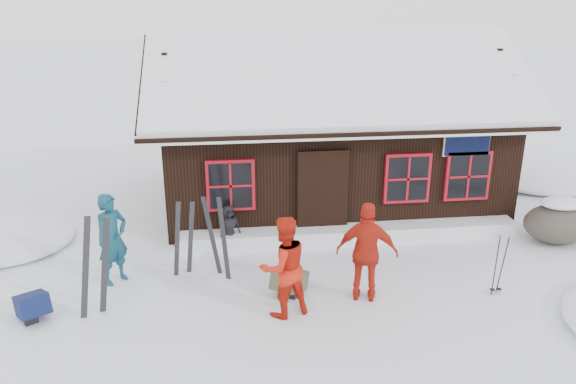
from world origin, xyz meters
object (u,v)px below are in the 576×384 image
Objects in this scene: boulder at (559,222)px; backpack_olive at (289,284)px; skier_orange_right at (367,252)px; skier_crouched at (229,227)px; backpack_blue at (33,309)px; skier_teal at (112,239)px; ski_pair_left at (95,268)px; ski_poles at (499,266)px; skier_orange_left at (284,267)px.

boulder is 6.38m from backpack_olive.
skier_crouched is at bearing -29.31° from skier_orange_right.
backpack_olive is at bearing -26.44° from backpack_blue.
ski_pair_left is (-0.09, -1.15, -0.01)m from skier_teal.
backpack_olive is (-1.33, 0.37, -0.75)m from skier_orange_right.
skier_teal is 2.77× the size of backpack_blue.
skier_crouched is 0.62× the size of boulder.
skier_teal is 1.82× the size of skier_crouched.
ski_poles is at bearing -165.91° from skier_orange_right.
skier_crouched reaches higher than boulder.
skier_orange_right is 1.56× the size of ski_poles.
backpack_olive is at bearing -60.04° from skier_teal.
skier_orange_right is 5.23m from boulder.
skier_orange_left is at bearing -71.92° from skier_teal.
skier_crouched is (-0.86, 2.76, -0.41)m from skier_orange_left.
boulder is at bearing 179.11° from skier_orange_left.
skier_crouched reaches higher than backpack_olive.
skier_crouched is 5.45m from ski_poles.
ski_pair_left reaches higher than backpack_blue.
skier_teal is at bearing -46.51° from skier_orange_left.
skier_teal is at bearing -175.91° from boulder.
skier_orange_left is 2.81× the size of backpack_blue.
ski_pair_left is 2.88× the size of backpack_olive.
ski_pair_left is at bearing -30.00° from backpack_blue.
ski_pair_left reaches higher than ski_poles.
skier_crouched is 0.53× the size of ski_pair_left.
backpack_olive is at bearing 1.05° from skier_orange_right.
skier_crouched is 1.51× the size of backpack_olive.
skier_orange_left reaches higher than boulder.
backpack_olive is (4.43, 0.31, 0.00)m from backpack_blue.
skier_orange_right reaches higher than boulder.
skier_teal is 4.73m from skier_orange_right.
backpack_blue is (-8.21, 0.17, -0.38)m from ski_poles.
skier_crouched is 3.32m from ski_pair_left.
skier_teal reaches higher than backpack_blue.
skier_crouched is at bearing 175.61° from boulder.
skier_teal is 1.15m from ski_pair_left.
boulder reaches higher than backpack_blue.
ski_pair_left is at bearing -141.09° from backpack_olive.
ski_poles is 8.22m from backpack_blue.
skier_orange_left is 2.92m from skier_crouched.
skier_orange_left is 1.54m from skier_orange_right.
skier_orange_left is 1.52× the size of ski_poles.
ski_poles is (2.45, -0.11, -0.37)m from skier_orange_right.
ski_pair_left reaches higher than backpack_olive.
skier_orange_left is at bearing -71.08° from backpack_olive.
ski_pair_left is 1.31m from backpack_blue.
skier_orange_left reaches higher than skier_crouched.
backpack_blue is 4.44m from backpack_olive.
ski_poles is (4.82, -2.55, 0.07)m from skier_crouched.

